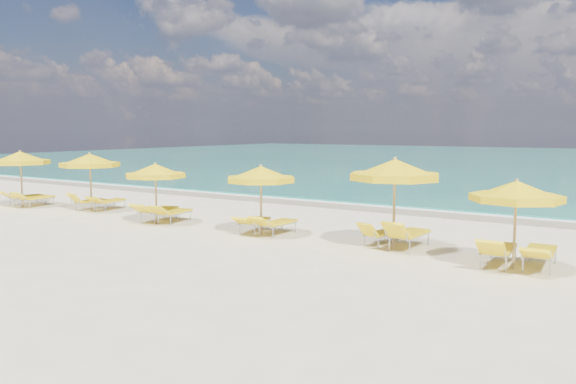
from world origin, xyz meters
The scene contains 23 objects.
ground_plane centered at (0.00, 0.00, 0.00)m, with size 120.00×120.00×0.00m, color beige.
ocean centered at (0.00, 48.00, 0.00)m, with size 120.00×80.00×0.30m, color #14735F.
wet_sand_band centered at (0.00, 7.40, 0.00)m, with size 120.00×2.60×0.01m, color tan.
foam_line centered at (0.00, 8.20, 0.00)m, with size 120.00×1.20×0.03m, color white.
whitecap_near centered at (-6.00, 17.00, 0.00)m, with size 14.00×0.36×0.05m, color white.
umbrella_1 centered at (-12.46, -0.45, 2.08)m, with size 2.89×2.89×2.44m.
umbrella_2 centered at (-8.83, 0.30, 2.05)m, with size 2.62×2.62×2.41m.
umbrella_3 centered at (-4.29, -0.49, 1.86)m, with size 2.64×2.64×2.18m.
umbrella_4 centered at (0.09, -0.22, 1.91)m, with size 2.71×2.71×2.24m.
umbrella_5 centered at (4.42, 0.10, 2.21)m, with size 2.74×2.74×2.59m.
umbrella_6 centered at (7.74, -0.56, 1.87)m, with size 2.54×2.54×2.19m.
lounger_1_left centered at (-12.84, -0.09, 0.22)m, with size 0.90×1.91×0.72m.
lounger_1_right centered at (-11.92, -0.14, 0.22)m, with size 0.71×1.88×0.74m.
lounger_2_left centered at (-9.20, 0.52, 0.21)m, with size 0.68×1.68×0.79m.
lounger_2_right centered at (-8.39, 0.84, 0.22)m, with size 0.89×1.92×0.70m.
lounger_3_left centered at (-4.65, -0.04, 0.24)m, with size 0.91×2.12×0.78m.
lounger_3_right centered at (-3.93, 0.02, 0.22)m, with size 0.81×1.91×0.75m.
lounger_4_left centered at (-0.42, 0.09, 0.21)m, with size 0.90×1.89×0.65m.
lounger_4_right centered at (0.48, 0.09, 0.22)m, with size 0.72×1.90×0.73m.
lounger_5_left centered at (3.91, 0.44, 0.20)m, with size 0.81×1.63×0.76m.
lounger_5_right centered at (4.78, 0.36, 0.25)m, with size 0.77×2.01×0.92m.
lounger_6_left centered at (7.34, -0.35, 0.24)m, with size 0.72×2.00×0.85m.
lounger_6_right centered at (8.26, -0.12, 0.24)m, with size 0.75×2.09×0.74m.
Camera 1 is at (10.30, -14.57, 3.36)m, focal length 35.00 mm.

